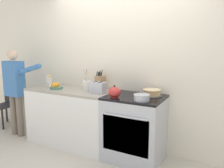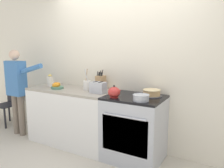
{
  "view_description": "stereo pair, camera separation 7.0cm",
  "coord_description": "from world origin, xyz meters",
  "px_view_note": "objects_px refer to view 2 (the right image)",
  "views": [
    {
      "loc": [
        1.47,
        -2.41,
        1.59
      ],
      "look_at": [
        0.02,
        0.29,
        1.07
      ],
      "focal_mm": 35.0,
      "sensor_mm": 36.0,
      "label": 1
    },
    {
      "loc": [
        1.53,
        -2.37,
        1.59
      ],
      "look_at": [
        0.02,
        0.29,
        1.07
      ],
      "focal_mm": 35.0,
      "sensor_mm": 36.0,
      "label": 2
    }
  ],
  "objects_px": {
    "mixing_bowl": "(141,98)",
    "dining_chair": "(10,101)",
    "milk_carton": "(50,80)",
    "knife_block": "(101,82)",
    "person_baker": "(17,85)",
    "stove_range": "(134,128)",
    "layer_cake": "(152,93)",
    "toaster": "(98,87)",
    "tea_kettle": "(114,92)",
    "fruit_bowl": "(57,86)",
    "utensil_crock": "(87,85)"
  },
  "relations": [
    {
      "from": "stove_range",
      "to": "layer_cake",
      "type": "xyz_separation_m",
      "value": [
        0.19,
        0.14,
        0.5
      ]
    },
    {
      "from": "stove_range",
      "to": "milk_carton",
      "type": "distance_m",
      "value": 1.69
    },
    {
      "from": "mixing_bowl",
      "to": "dining_chair",
      "type": "distance_m",
      "value": 3.05
    },
    {
      "from": "mixing_bowl",
      "to": "knife_block",
      "type": "bearing_deg",
      "value": 155.28
    },
    {
      "from": "tea_kettle",
      "to": "layer_cake",
      "type": "bearing_deg",
      "value": 38.0
    },
    {
      "from": "mixing_bowl",
      "to": "person_baker",
      "type": "xyz_separation_m",
      "value": [
        -2.35,
        -0.03,
        -0.04
      ]
    },
    {
      "from": "fruit_bowl",
      "to": "knife_block",
      "type": "bearing_deg",
      "value": 24.88
    },
    {
      "from": "tea_kettle",
      "to": "dining_chair",
      "type": "bearing_deg",
      "value": 174.28
    },
    {
      "from": "tea_kettle",
      "to": "stove_range",
      "type": "bearing_deg",
      "value": 39.09
    },
    {
      "from": "stove_range",
      "to": "knife_block",
      "type": "relative_size",
      "value": 2.91
    },
    {
      "from": "stove_range",
      "to": "toaster",
      "type": "relative_size",
      "value": 3.78
    },
    {
      "from": "fruit_bowl",
      "to": "milk_carton",
      "type": "xyz_separation_m",
      "value": [
        -0.25,
        0.11,
        0.06
      ]
    },
    {
      "from": "knife_block",
      "to": "person_baker",
      "type": "height_order",
      "value": "person_baker"
    },
    {
      "from": "stove_range",
      "to": "person_baker",
      "type": "bearing_deg",
      "value": -174.43
    },
    {
      "from": "knife_block",
      "to": "tea_kettle",
      "type": "bearing_deg",
      "value": -40.05
    },
    {
      "from": "stove_range",
      "to": "mixing_bowl",
      "type": "bearing_deg",
      "value": -47.97
    },
    {
      "from": "layer_cake",
      "to": "knife_block",
      "type": "bearing_deg",
      "value": 175.7
    },
    {
      "from": "layer_cake",
      "to": "dining_chair",
      "type": "relative_size",
      "value": 0.36
    },
    {
      "from": "person_baker",
      "to": "fruit_bowl",
      "type": "bearing_deg",
      "value": 13.39
    },
    {
      "from": "fruit_bowl",
      "to": "person_baker",
      "type": "distance_m",
      "value": 0.85
    },
    {
      "from": "knife_block",
      "to": "milk_carton",
      "type": "bearing_deg",
      "value": -167.89
    },
    {
      "from": "utensil_crock",
      "to": "toaster",
      "type": "xyz_separation_m",
      "value": [
        0.26,
        -0.09,
        0.0
      ]
    },
    {
      "from": "layer_cake",
      "to": "milk_carton",
      "type": "xyz_separation_m",
      "value": [
        -1.79,
        -0.13,
        0.06
      ]
    },
    {
      "from": "knife_block",
      "to": "dining_chair",
      "type": "height_order",
      "value": "knife_block"
    },
    {
      "from": "person_baker",
      "to": "dining_chair",
      "type": "relative_size",
      "value": 1.86
    },
    {
      "from": "mixing_bowl",
      "to": "knife_block",
      "type": "relative_size",
      "value": 0.68
    },
    {
      "from": "layer_cake",
      "to": "milk_carton",
      "type": "height_order",
      "value": "milk_carton"
    },
    {
      "from": "stove_range",
      "to": "dining_chair",
      "type": "bearing_deg",
      "value": 178.37
    },
    {
      "from": "milk_carton",
      "to": "utensil_crock",
      "type": "bearing_deg",
      "value": 2.27
    },
    {
      "from": "mixing_bowl",
      "to": "fruit_bowl",
      "type": "height_order",
      "value": "fruit_bowl"
    },
    {
      "from": "milk_carton",
      "to": "dining_chair",
      "type": "height_order",
      "value": "milk_carton"
    },
    {
      "from": "mixing_bowl",
      "to": "fruit_bowl",
      "type": "bearing_deg",
      "value": 176.73
    },
    {
      "from": "fruit_bowl",
      "to": "stove_range",
      "type": "bearing_deg",
      "value": 4.16
    },
    {
      "from": "toaster",
      "to": "person_baker",
      "type": "relative_size",
      "value": 0.16
    },
    {
      "from": "stove_range",
      "to": "person_baker",
      "type": "distance_m",
      "value": 2.24
    },
    {
      "from": "tea_kettle",
      "to": "fruit_bowl",
      "type": "relative_size",
      "value": 1.02
    },
    {
      "from": "mixing_bowl",
      "to": "utensil_crock",
      "type": "height_order",
      "value": "utensil_crock"
    },
    {
      "from": "tea_kettle",
      "to": "utensil_crock",
      "type": "xyz_separation_m",
      "value": [
        -0.61,
        0.22,
        0.01
      ]
    },
    {
      "from": "layer_cake",
      "to": "knife_block",
      "type": "relative_size",
      "value": 0.94
    },
    {
      "from": "stove_range",
      "to": "toaster",
      "type": "distance_m",
      "value": 0.79
    },
    {
      "from": "layer_cake",
      "to": "fruit_bowl",
      "type": "bearing_deg",
      "value": -171.12
    },
    {
      "from": "fruit_bowl",
      "to": "toaster",
      "type": "height_order",
      "value": "toaster"
    },
    {
      "from": "utensil_crock",
      "to": "person_baker",
      "type": "distance_m",
      "value": 1.38
    },
    {
      "from": "dining_chair",
      "to": "utensil_crock",
      "type": "bearing_deg",
      "value": 7.38
    },
    {
      "from": "layer_cake",
      "to": "tea_kettle",
      "type": "xyz_separation_m",
      "value": [
        -0.41,
        -0.32,
        0.03
      ]
    },
    {
      "from": "utensil_crock",
      "to": "fruit_bowl",
      "type": "bearing_deg",
      "value": -164.63
    },
    {
      "from": "tea_kettle",
      "to": "knife_block",
      "type": "distance_m",
      "value": 0.61
    },
    {
      "from": "layer_cake",
      "to": "stove_range",
      "type": "bearing_deg",
      "value": -143.31
    },
    {
      "from": "knife_block",
      "to": "person_baker",
      "type": "bearing_deg",
      "value": -164.32
    },
    {
      "from": "layer_cake",
      "to": "dining_chair",
      "type": "height_order",
      "value": "layer_cake"
    }
  ]
}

